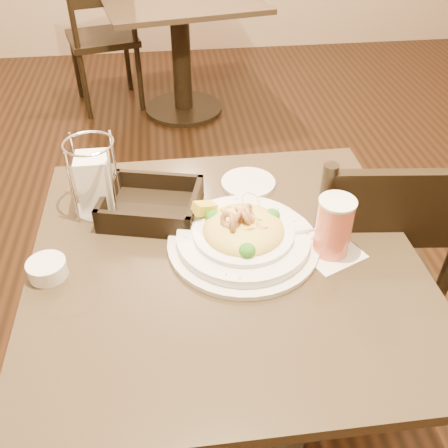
{
  "coord_description": "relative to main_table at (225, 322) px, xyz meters",
  "views": [
    {
      "loc": [
        -0.11,
        -0.86,
        1.53
      ],
      "look_at": [
        0.0,
        0.02,
        0.82
      ],
      "focal_mm": 40.0,
      "sensor_mm": 36.0,
      "label": 1
    }
  ],
  "objects": [
    {
      "name": "pasta_bowl",
      "position": [
        0.05,
        0.03,
        0.27
      ],
      "size": [
        0.4,
        0.36,
        0.12
      ],
      "rotation": [
        0.0,
        0.0,
        -0.12
      ],
      "color": "white",
      "rests_on": "main_table"
    },
    {
      "name": "napkin_caddy",
      "position": [
        -0.3,
        0.22,
        0.32
      ],
      "size": [
        0.13,
        0.13,
        0.2
      ],
      "rotation": [
        0.0,
        0.0,
        -0.17
      ],
      "color": "silver",
      "rests_on": "main_table"
    },
    {
      "name": "dining_chair_near",
      "position": [
        0.44,
        0.18,
        -0.01
      ],
      "size": [
        0.46,
        0.46,
        0.93
      ],
      "rotation": [
        0.0,
        0.0,
        3.03
      ],
      "color": "black",
      "rests_on": "ground"
    },
    {
      "name": "ground",
      "position": [
        0.0,
        0.0,
        -0.51
      ],
      "size": [
        7.0,
        7.0,
        0.0
      ],
      "primitive_type": "plane",
      "color": "black",
      "rests_on": "ground"
    },
    {
      "name": "background_table",
      "position": [
        0.01,
        2.32,
        0.0
      ],
      "size": [
        1.06,
        1.06,
        0.74
      ],
      "rotation": [
        0.0,
        0.0,
        0.19
      ],
      "color": "black",
      "rests_on": "ground"
    },
    {
      "name": "side_plate",
      "position": [
        0.1,
        0.29,
        0.24
      ],
      "size": [
        0.19,
        0.19,
        0.01
      ],
      "primitive_type": "cylinder",
      "rotation": [
        0.0,
        0.0,
        -0.27
      ],
      "color": "white",
      "rests_on": "main_table"
    },
    {
      "name": "dining_chair_far",
      "position": [
        -0.48,
        2.46,
        -0.01
      ],
      "size": [
        0.51,
        0.51,
        0.93
      ],
      "rotation": [
        0.0,
        0.0,
        3.39
      ],
      "color": "black",
      "rests_on": "ground"
    },
    {
      "name": "butter_ramekin",
      "position": [
        -0.4,
        -0.01,
        0.25
      ],
      "size": [
        0.1,
        0.1,
        0.04
      ],
      "primitive_type": "cylinder",
      "rotation": [
        0.0,
        0.0,
        0.11
      ],
      "color": "white",
      "rests_on": "main_table"
    },
    {
      "name": "main_table",
      "position": [
        0.0,
        0.0,
        0.0
      ],
      "size": [
        0.9,
        0.9,
        0.74
      ],
      "color": "black",
      "rests_on": "ground"
    },
    {
      "name": "drink_glass",
      "position": [
        0.25,
        -0.01,
        0.31
      ],
      "size": [
        0.17,
        0.17,
        0.15
      ],
      "rotation": [
        0.0,
        0.0,
        0.41
      ],
      "color": "white",
      "rests_on": "main_table"
    },
    {
      "name": "bread_basket",
      "position": [
        -0.17,
        0.19,
        0.26
      ],
      "size": [
        0.28,
        0.25,
        0.07
      ],
      "rotation": [
        0.0,
        0.0,
        -0.25
      ],
      "color": "black",
      "rests_on": "main_table"
    }
  ]
}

